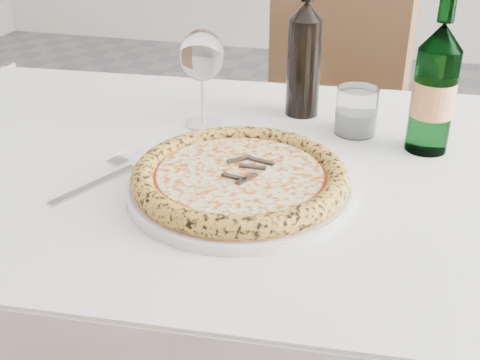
% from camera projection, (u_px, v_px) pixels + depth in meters
% --- Properties ---
extents(floor, '(5.00, 6.00, 0.02)m').
position_uv_depth(floor, '(193.00, 359.00, 1.64)').
color(floor, '#484852').
rests_on(floor, ground).
extents(dining_table, '(1.41, 0.90, 0.76)m').
position_uv_depth(dining_table, '(255.00, 213.00, 1.02)').
color(dining_table, brown).
rests_on(dining_table, floor).
extents(chair_far, '(0.60, 0.60, 0.93)m').
position_uv_depth(chair_far, '(311.00, 117.00, 1.74)').
color(chair_far, brown).
rests_on(chair_far, floor).
extents(plate, '(0.34, 0.34, 0.02)m').
position_uv_depth(plate, '(240.00, 187.00, 0.89)').
color(plate, white).
rests_on(plate, dining_table).
extents(pizza, '(0.32, 0.32, 0.03)m').
position_uv_depth(pizza, '(240.00, 176.00, 0.88)').
color(pizza, '#D88B50').
rests_on(pizza, plate).
extents(fork, '(0.08, 0.22, 0.00)m').
position_uv_depth(fork, '(102.00, 177.00, 0.93)').
color(fork, '#AEAEAE').
rests_on(fork, dining_table).
extents(wine_glass, '(0.08, 0.08, 0.18)m').
position_uv_depth(wine_glass, '(202.00, 58.00, 1.06)').
color(wine_glass, silver).
rests_on(wine_glass, dining_table).
extents(tumbler, '(0.07, 0.07, 0.08)m').
position_uv_depth(tumbler, '(356.00, 114.00, 1.07)').
color(tumbler, white).
rests_on(tumbler, dining_table).
extents(beer_bottle, '(0.07, 0.07, 0.27)m').
position_uv_depth(beer_bottle, '(434.00, 89.00, 0.97)').
color(beer_bottle, '#2F703F').
rests_on(beer_bottle, dining_table).
extents(wine_bottle, '(0.06, 0.06, 0.26)m').
position_uv_depth(wine_bottle, '(304.00, 58.00, 1.12)').
color(wine_bottle, black).
rests_on(wine_bottle, dining_table).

